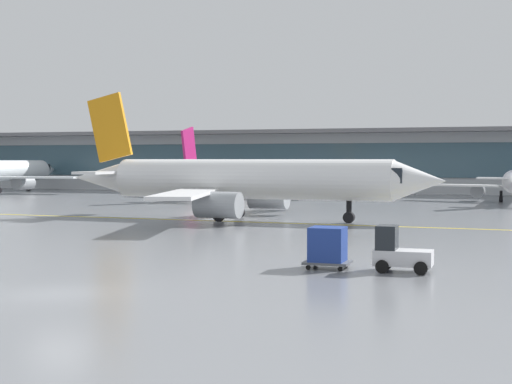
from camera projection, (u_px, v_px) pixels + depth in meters
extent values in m
plane|color=slate|center=(59.00, 294.00, 28.85)|extent=(400.00, 400.00, 0.00)
cube|color=yellow|center=(243.00, 222.00, 61.93)|extent=(109.93, 4.72, 0.01)
cube|color=#B2B7BC|center=(396.00, 163.00, 115.54)|extent=(190.80, 8.00, 9.00)
cube|color=#385666|center=(393.00, 160.00, 111.65)|extent=(183.17, 0.16, 5.04)
cube|color=slate|center=(395.00, 131.00, 113.91)|extent=(198.43, 11.00, 0.60)
cone|color=white|center=(48.00, 170.00, 128.41)|extent=(3.17, 3.95, 3.05)
cube|color=black|center=(39.00, 168.00, 125.98)|extent=(2.60, 2.97, 1.12)
cube|color=white|center=(32.00, 177.00, 111.18)|extent=(13.57, 6.18, 0.26)
cylinder|color=#999EA3|center=(23.00, 183.00, 113.46)|extent=(2.09, 3.46, 1.98)
cylinder|color=black|center=(28.00, 185.00, 123.45)|extent=(0.42, 0.42, 1.70)
cylinder|color=black|center=(28.00, 188.00, 123.47)|extent=(0.55, 0.87, 0.85)
cylinder|color=silver|center=(228.00, 177.00, 100.18)|extent=(4.18, 19.58, 2.70)
cone|color=silver|center=(261.00, 175.00, 110.62)|extent=(2.80, 3.42, 2.56)
cube|color=black|center=(255.00, 173.00, 108.62)|extent=(2.28, 2.58, 0.94)
cone|color=silver|center=(186.00, 179.00, 89.24)|extent=(2.62, 4.48, 2.29)
cube|color=silver|center=(176.00, 182.00, 101.42)|extent=(11.30, 6.26, 0.22)
cylinder|color=#999EA3|center=(195.00, 188.00, 101.69)|extent=(1.88, 2.98, 1.67)
cube|color=silver|center=(272.00, 183.00, 96.08)|extent=(11.39, 4.73, 0.22)
cylinder|color=#999EA3|center=(260.00, 189.00, 98.07)|extent=(1.88, 2.98, 1.67)
cube|color=#B21E66|center=(189.00, 148.00, 89.88)|extent=(0.56, 3.65, 5.08)
cube|color=silver|center=(176.00, 175.00, 91.08)|extent=(4.10, 2.20, 0.19)
cube|color=silver|center=(205.00, 175.00, 89.55)|extent=(4.10, 2.20, 0.19)
cylinder|color=black|center=(249.00, 190.00, 106.54)|extent=(0.35, 0.35, 1.43)
cylinder|color=black|center=(249.00, 193.00, 106.55)|extent=(0.49, 0.75, 0.71)
cylinder|color=black|center=(211.00, 193.00, 99.51)|extent=(0.35, 0.35, 1.43)
cylinder|color=black|center=(211.00, 195.00, 99.53)|extent=(0.49, 0.75, 0.71)
cylinder|color=black|center=(236.00, 193.00, 98.10)|extent=(0.35, 0.35, 1.43)
cylinder|color=black|center=(236.00, 196.00, 98.12)|extent=(0.49, 0.75, 0.71)
cube|color=white|center=(459.00, 185.00, 91.78)|extent=(10.86, 5.71, 0.21)
cylinder|color=#999EA3|center=(478.00, 191.00, 92.12)|extent=(1.72, 2.81, 1.60)
cube|color=white|center=(495.00, 178.00, 81.91)|extent=(3.88, 2.00, 0.18)
cylinder|color=black|center=(501.00, 196.00, 90.10)|extent=(0.33, 0.33, 1.37)
cylinder|color=black|center=(501.00, 199.00, 90.11)|extent=(0.45, 0.70, 0.68)
cylinder|color=white|center=(251.00, 179.00, 63.68)|extent=(24.13, 4.29, 3.34)
cone|color=white|center=(420.00, 181.00, 58.75)|extent=(4.12, 3.32, 3.17)
cube|color=black|center=(386.00, 175.00, 59.67)|extent=(3.10, 2.72, 1.17)
cone|color=white|center=(100.00, 178.00, 68.84)|extent=(5.44, 3.04, 2.83)
cube|color=white|center=(264.00, 186.00, 72.39)|extent=(7.30, 14.02, 0.27)
cylinder|color=#999EA3|center=(269.00, 198.00, 69.34)|extent=(3.61, 2.20, 2.06)
cube|color=white|center=(185.00, 194.00, 56.43)|extent=(6.32, 14.09, 0.27)
cylinder|color=#999EA3|center=(218.00, 205.00, 58.52)|extent=(3.61, 2.20, 2.06)
cube|color=orange|center=(110.00, 128.00, 68.27)|extent=(4.51, 0.53, 6.28)
cube|color=white|center=(128.00, 172.00, 70.60)|extent=(2.55, 4.99, 0.24)
cube|color=white|center=(99.00, 173.00, 66.01)|extent=(2.55, 4.99, 0.24)
cylinder|color=black|center=(349.00, 212.00, 60.83)|extent=(0.43, 0.43, 1.77)
cylinder|color=black|center=(349.00, 217.00, 60.85)|extent=(0.90, 0.57, 0.88)
cylinder|color=black|center=(239.00, 207.00, 66.59)|extent=(0.43, 0.43, 1.77)
cylinder|color=black|center=(239.00, 212.00, 66.61)|extent=(0.90, 0.57, 0.88)
cylinder|color=black|center=(219.00, 211.00, 62.37)|extent=(0.43, 0.43, 1.77)
cylinder|color=black|center=(219.00, 216.00, 62.39)|extent=(0.90, 0.57, 0.88)
cube|color=silver|center=(403.00, 258.00, 34.44)|extent=(2.60, 1.40, 0.70)
cube|color=#1E2328|center=(387.00, 237.00, 34.63)|extent=(0.90, 1.24, 1.10)
cylinder|color=black|center=(424.00, 264.00, 34.85)|extent=(0.60, 0.22, 0.60)
cylinder|color=black|center=(421.00, 268.00, 33.52)|extent=(0.60, 0.22, 0.60)
cylinder|color=black|center=(387.00, 262.00, 35.38)|extent=(0.60, 0.22, 0.60)
cylinder|color=black|center=(382.00, 267.00, 34.06)|extent=(0.60, 0.22, 0.60)
cube|color=#595B60|center=(328.00, 262.00, 35.55)|extent=(2.10, 1.60, 0.12)
cube|color=navy|center=(328.00, 244.00, 35.52)|extent=(1.60, 1.50, 1.60)
cylinder|color=black|center=(346.00, 265.00, 35.99)|extent=(0.22, 0.10, 0.22)
cylinder|color=black|center=(340.00, 269.00, 34.66)|extent=(0.22, 0.10, 0.22)
cylinder|color=black|center=(315.00, 263.00, 36.46)|extent=(0.22, 0.10, 0.22)
cylinder|color=black|center=(308.00, 267.00, 35.13)|extent=(0.22, 0.10, 0.22)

